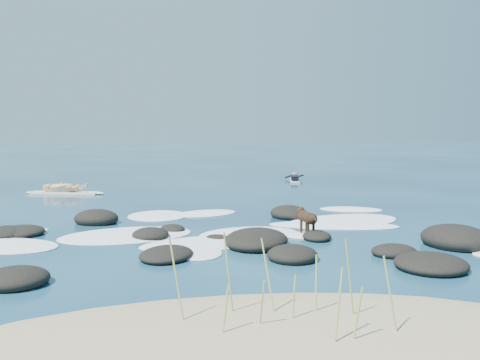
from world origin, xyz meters
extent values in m
plane|color=#0A2642|center=(0.00, 0.00, 0.00)|extent=(160.00, 160.00, 0.00)
ellipsoid|color=#9E8966|center=(0.00, -8.20, 0.00)|extent=(9.00, 4.40, 0.60)
cylinder|color=#94A34E|center=(1.10, -8.54, 0.51)|extent=(0.15, 0.04, 0.78)
cylinder|color=#94A34E|center=(1.31, -7.77, 0.72)|extent=(0.21, 0.12, 1.18)
cylinder|color=#94A34E|center=(-0.91, -7.53, 0.73)|extent=(0.21, 0.16, 1.21)
cylinder|color=#94A34E|center=(0.10, -7.95, 0.50)|extent=(0.07, 0.19, 0.75)
cylinder|color=#94A34E|center=(1.61, -8.35, 0.66)|extent=(0.19, 0.14, 1.06)
cylinder|color=#94A34E|center=(-0.22, -7.34, 0.74)|extent=(0.16, 0.04, 1.23)
cylinder|color=#94A34E|center=(0.32, -7.37, 0.69)|extent=(0.17, 0.29, 1.10)
cylinder|color=#94A34E|center=(-0.38, -8.11, 0.49)|extent=(0.13, 0.10, 0.74)
cylinder|color=#94A34E|center=(0.88, -8.52, 0.62)|extent=(0.20, 0.25, 0.98)
cylinder|color=#94A34E|center=(0.94, -7.49, 0.57)|extent=(0.05, 0.12, 0.91)
cylinder|color=#94A34E|center=(0.56, -7.76, 0.48)|extent=(0.09, 0.10, 0.72)
ellipsoid|color=black|center=(-3.57, -4.62, 0.10)|extent=(1.36, 1.34, 0.41)
ellipsoid|color=black|center=(4.00, -3.86, 0.05)|extent=(0.72, 0.69, 0.19)
ellipsoid|color=black|center=(-0.66, -0.27, 0.06)|extent=(0.89, 0.93, 0.24)
ellipsoid|color=black|center=(2.78, -1.88, 0.07)|extent=(0.87, 1.02, 0.28)
ellipsoid|color=black|center=(2.93, 1.36, 0.12)|extent=(1.14, 1.36, 0.48)
ellipsoid|color=black|center=(1.65, -3.72, 0.10)|extent=(1.26, 1.32, 0.40)
ellipsoid|color=black|center=(4.11, -4.87, 0.10)|extent=(1.76, 1.81, 0.38)
ellipsoid|color=black|center=(-0.91, -3.15, 0.08)|extent=(1.54, 1.71, 0.30)
ellipsoid|color=black|center=(-4.47, -0.06, 0.08)|extent=(1.44, 1.48, 0.31)
ellipsoid|color=black|center=(6.12, -2.71, 0.05)|extent=(0.77, 0.86, 0.20)
ellipsoid|color=black|center=(-2.74, 1.30, 0.13)|extent=(1.59, 1.47, 0.54)
ellipsoid|color=black|center=(-4.83, -0.20, 0.08)|extent=(1.41, 1.41, 0.34)
ellipsoid|color=black|center=(3.90, -3.73, 0.08)|extent=(0.99, 0.87, 0.32)
ellipsoid|color=black|center=(1.19, -2.26, 0.12)|extent=(2.03, 2.29, 0.49)
ellipsoid|color=black|center=(-1.23, -1.07, 0.09)|extent=(1.16, 1.14, 0.36)
ellipsoid|color=black|center=(5.73, -3.09, 0.16)|extent=(1.69, 1.88, 0.64)
ellipsoid|color=black|center=(0.38, -1.50, 0.04)|extent=(0.79, 0.85, 0.15)
ellipsoid|color=white|center=(-1.83, -0.63, 0.01)|extent=(3.78, 2.85, 0.12)
ellipsoid|color=white|center=(0.51, 2.44, 0.01)|extent=(2.39, 1.92, 0.12)
ellipsoid|color=white|center=(3.80, -0.22, 0.01)|extent=(3.81, 2.17, 0.12)
ellipsoid|color=white|center=(0.11, -1.88, 0.01)|extent=(3.54, 2.19, 0.12)
ellipsoid|color=white|center=(4.30, 0.38, 0.01)|extent=(4.20, 3.24, 0.12)
ellipsoid|color=white|center=(-0.33, -2.56, 0.01)|extent=(1.63, 2.19, 0.12)
ellipsoid|color=white|center=(5.35, 2.44, 0.01)|extent=(2.31, 1.73, 0.12)
ellipsoid|color=white|center=(-0.99, 2.25, 0.01)|extent=(2.18, 2.34, 0.12)
ellipsoid|color=white|center=(-5.05, 0.55, 0.01)|extent=(2.41, 1.09, 0.12)
ellipsoid|color=white|center=(1.25, -1.03, 0.01)|extent=(3.07, 2.57, 0.12)
ellipsoid|color=white|center=(-4.57, -1.40, 0.01)|extent=(3.11, 2.58, 0.12)
ellipsoid|color=white|center=(2.64, -1.42, 0.01)|extent=(1.10, 0.90, 0.12)
cube|color=#FFEFCB|center=(-4.66, 8.40, 0.05)|extent=(2.81, 1.28, 0.09)
ellipsoid|color=#FFEFCB|center=(-3.33, 8.04, 0.05)|extent=(0.62, 0.45, 0.10)
ellipsoid|color=#FFEFCB|center=(-5.99, 8.76, 0.05)|extent=(0.62, 0.45, 0.10)
imported|color=tan|center=(-4.66, 8.40, 0.99)|extent=(0.59, 0.74, 1.79)
cube|color=white|center=(6.06, 11.95, 0.05)|extent=(0.92, 2.04, 0.07)
ellipsoid|color=white|center=(6.31, 12.92, 0.05)|extent=(0.34, 0.48, 0.07)
cube|color=black|center=(6.06, 11.95, 0.18)|extent=(0.65, 1.27, 0.20)
sphere|color=tan|center=(6.23, 12.64, 0.29)|extent=(0.25, 0.25, 0.21)
cylinder|color=black|center=(6.02, 12.83, 0.17)|extent=(0.50, 0.16, 0.22)
cylinder|color=black|center=(6.51, 12.71, 0.17)|extent=(0.45, 0.36, 0.22)
cube|color=black|center=(5.90, 11.30, 0.14)|extent=(0.42, 0.56, 0.13)
cylinder|color=black|center=(2.64, -1.52, 0.49)|extent=(0.36, 0.61, 0.28)
sphere|color=black|center=(2.60, -1.26, 0.49)|extent=(0.33, 0.33, 0.29)
sphere|color=black|center=(2.68, -1.77, 0.49)|extent=(0.30, 0.30, 0.26)
sphere|color=black|center=(2.58, -1.10, 0.58)|extent=(0.24, 0.24, 0.21)
cone|color=black|center=(2.56, -0.97, 0.57)|extent=(0.13, 0.14, 0.11)
cone|color=black|center=(2.52, -1.11, 0.67)|extent=(0.11, 0.08, 0.10)
cone|color=black|center=(2.63, -1.10, 0.67)|extent=(0.11, 0.08, 0.10)
cylinder|color=black|center=(2.54, -1.33, 0.19)|extent=(0.08, 0.08, 0.38)
cylinder|color=black|center=(2.68, -1.31, 0.19)|extent=(0.08, 0.08, 0.38)
cylinder|color=black|center=(2.59, -1.72, 0.19)|extent=(0.08, 0.08, 0.38)
cylinder|color=black|center=(2.74, -1.70, 0.19)|extent=(0.08, 0.08, 0.38)
cylinder|color=black|center=(2.70, -1.90, 0.54)|extent=(0.09, 0.28, 0.16)
camera|label=1|loc=(-1.25, -14.21, 2.73)|focal=40.00mm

